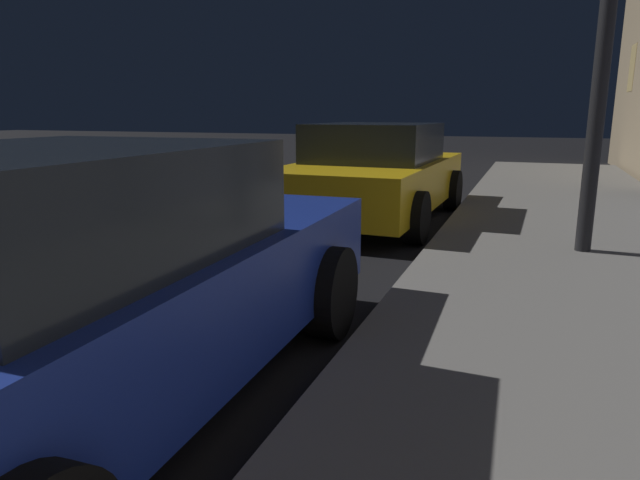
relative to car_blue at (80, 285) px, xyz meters
name	(u,v)px	position (x,y,z in m)	size (l,w,h in m)	color
car_blue	(80,285)	(0.00, 0.00, 0.00)	(2.14, 4.40, 1.43)	navy
car_yellow_cab	(375,174)	(0.00, 5.89, 0.00)	(2.20, 4.37, 1.43)	gold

